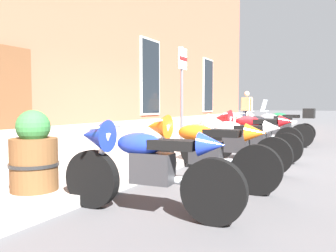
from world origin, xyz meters
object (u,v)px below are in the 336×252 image
Objects in this scene: motorcycle_orange_sport at (197,148)px; motorcycle_green_touring at (286,124)px; motorcycle_black_naked at (259,133)px; pedestrian_tan_coat at (247,108)px; motorcycle_blue_sport at (142,163)px; parking_sign at (182,84)px; motorcycle_white_sport at (229,140)px; barrel_planter at (34,155)px; motorcycle_grey_naked at (272,129)px; motorcycle_red_sport at (248,133)px.

motorcycle_orange_sport is 6.87m from motorcycle_green_touring.
motorcycle_black_naked is 5.85m from pedestrian_tan_coat.
pedestrian_tan_coat is (9.58, 1.73, 0.47)m from motorcycle_orange_sport.
motorcycle_blue_sport is 1.04× the size of motorcycle_green_touring.
parking_sign is at bearing 18.31° from motorcycle_blue_sport.
motorcycle_blue_sport is 1.35m from motorcycle_orange_sport.
motorcycle_white_sport is (1.42, -0.03, -0.01)m from motorcycle_orange_sport.
motorcycle_blue_sport is at bearing -82.74° from barrel_planter.
motorcycle_white_sport is at bearing -27.23° from barrel_planter.
motorcycle_green_touring reaches higher than motorcycle_grey_naked.
barrel_planter is at bearing 168.57° from motorcycle_green_touring.
motorcycle_blue_sport is 5.36m from motorcycle_black_naked.
motorcycle_orange_sport is at bearing -3.23° from motorcycle_blue_sport.
motorcycle_white_sport is 5.45m from motorcycle_green_touring.
parking_sign is at bearing -3.81° from barrel_planter.
motorcycle_green_touring is at bearing -7.58° from motorcycle_grey_naked.
motorcycle_blue_sport is 11.05m from pedestrian_tan_coat.
parking_sign reaches higher than barrel_planter.
motorcycle_grey_naked is 3.72m from parking_sign.
motorcycle_red_sport is 4.18m from motorcycle_green_touring.
motorcycle_white_sport reaches higher than motorcycle_black_naked.
pedestrian_tan_coat is at bearing 17.22° from motorcycle_black_naked.
barrel_planter reaches higher than motorcycle_red_sport.
motorcycle_grey_naked is (2.79, 0.03, -0.09)m from motorcycle_red_sport.
motorcycle_green_touring is at bearing -2.01° from motorcycle_blue_sport.
motorcycle_grey_naked is 1.37× the size of pedestrian_tan_coat.
motorcycle_red_sport is at bearing -20.10° from barrel_planter.
barrel_planter is at bearing 167.82° from motorcycle_grey_naked.
motorcycle_orange_sport reaches higher than motorcycle_grey_naked.
pedestrian_tan_coat is 0.71× the size of parking_sign.
motorcycle_blue_sport is at bearing 178.09° from motorcycle_red_sport.
motorcycle_red_sport is 1.73m from parking_sign.
motorcycle_blue_sport reaches higher than motorcycle_black_naked.
motorcycle_orange_sport is 2.23× the size of barrel_planter.
motorcycle_red_sport is 1.00× the size of motorcycle_black_naked.
parking_sign is (-1.85, 1.23, 1.12)m from motorcycle_black_naked.
motorcycle_black_naked is 2.86m from motorcycle_green_touring.
motorcycle_orange_sport is 1.42m from motorcycle_white_sport.
motorcycle_white_sport is 2.08× the size of barrel_planter.
motorcycle_black_naked is 2.08× the size of barrel_planter.
motorcycle_red_sport reaches higher than motorcycle_grey_naked.
motorcycle_red_sport is 2.80m from motorcycle_grey_naked.
motorcycle_red_sport is at bearing 177.89° from motorcycle_green_touring.
motorcycle_orange_sport reaches higher than motorcycle_white_sport.
pedestrian_tan_coat is (10.92, 1.65, 0.48)m from motorcycle_blue_sport.
parking_sign is 3.84m from barrel_planter.
parking_sign is at bearing -176.21° from pedestrian_tan_coat.
parking_sign is (-4.70, 1.45, 1.04)m from motorcycle_green_touring.
pedestrian_tan_coat is at bearing 3.79° from parking_sign.
pedestrian_tan_coat reaches higher than barrel_planter.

